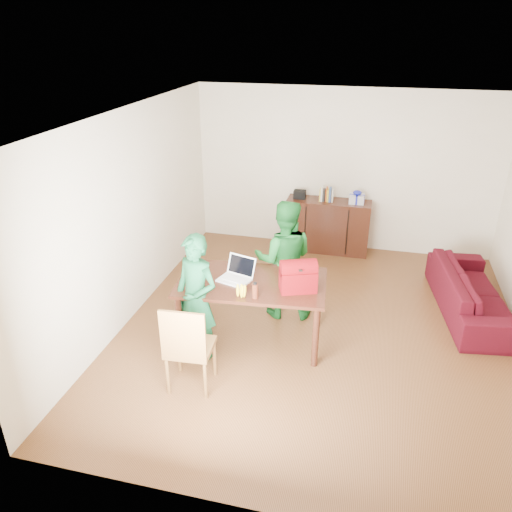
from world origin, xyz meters
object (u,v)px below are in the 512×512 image
(table, at_px, (252,289))
(person_near, at_px, (197,298))
(bottle, at_px, (255,290))
(person_far, at_px, (284,260))
(chair, at_px, (191,362))
(laptop, at_px, (234,277))
(red_bag, at_px, (298,278))
(sofa, at_px, (473,292))

(table, distance_m, person_near, 0.71)
(bottle, bearing_deg, person_far, 83.45)
(chair, height_order, person_near, person_near)
(table, bearing_deg, laptop, -174.58)
(laptop, xyz_separation_m, red_bag, (0.77, -0.04, 0.10))
(sofa, bearing_deg, bottle, 115.25)
(table, height_order, person_far, person_far)
(table, height_order, bottle, bottle)
(person_far, bearing_deg, sofa, -174.61)
(laptop, relative_size, red_bag, 1.05)
(person_far, xyz_separation_m, sofa, (2.49, 0.65, -0.51))
(chair, relative_size, bottle, 5.35)
(person_near, distance_m, bottle, 0.69)
(sofa, bearing_deg, person_far, 96.53)
(table, bearing_deg, bottle, -75.68)
(red_bag, relative_size, sofa, 0.20)
(person_far, distance_m, sofa, 2.62)
(table, xyz_separation_m, bottle, (0.13, -0.37, 0.20))
(person_far, xyz_separation_m, red_bag, (0.31, -0.78, 0.16))
(person_near, distance_m, laptop, 0.54)
(table, xyz_separation_m, sofa, (2.74, 1.35, -0.42))
(person_near, bearing_deg, chair, -58.75)
(red_bag, distance_m, sofa, 2.69)
(laptop, bearing_deg, red_bag, 13.99)
(person_far, relative_size, sofa, 0.79)
(bottle, bearing_deg, table, 109.37)
(table, bearing_deg, red_bag, -12.94)
(person_far, distance_m, bottle, 1.08)
(table, distance_m, sofa, 3.08)
(table, distance_m, red_bag, 0.62)
(table, height_order, chair, chair)
(chair, bearing_deg, bottle, 44.96)
(person_near, xyz_separation_m, sofa, (3.28, 1.80, -0.47))
(chair, bearing_deg, table, 63.17)
(laptop, xyz_separation_m, bottle, (0.34, -0.33, 0.05))
(chair, bearing_deg, sofa, 32.72)
(chair, relative_size, sofa, 0.52)
(red_bag, bearing_deg, chair, -157.35)
(laptop, height_order, bottle, laptop)
(person_far, bearing_deg, bottle, 74.26)
(person_far, bearing_deg, laptop, 48.68)
(laptop, height_order, sofa, laptop)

